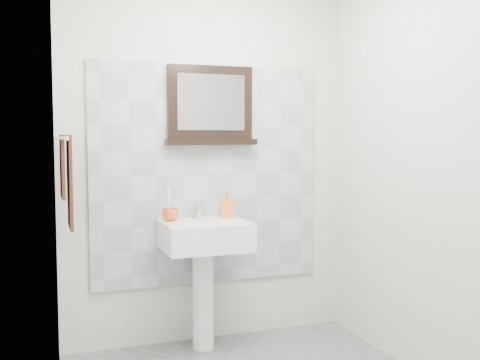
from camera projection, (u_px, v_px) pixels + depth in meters
name	position (u px, v px, depth m)	size (l,w,h in m)	color
back_wall	(208.00, 160.00, 3.85)	(2.00, 0.01, 2.50)	beige
front_wall	(404.00, 186.00, 1.79)	(2.00, 0.01, 2.50)	beige
left_wall	(62.00, 172.00, 2.48)	(0.01, 2.20, 2.50)	beige
right_wall	(433.00, 165.00, 3.16)	(0.01, 2.20, 2.50)	beige
splashback	(208.00, 175.00, 3.85)	(1.60, 0.02, 1.50)	#A4ADB2
pedestal_sink	(205.00, 249.00, 3.66)	(0.55, 0.44, 0.96)	white
toothbrush_cup	(171.00, 215.00, 3.66)	(0.10, 0.10, 0.08)	#E4511A
toothbrushes	(171.00, 202.00, 3.65)	(0.05, 0.04, 0.21)	white
soap_dispenser	(227.00, 205.00, 3.81)	(0.08, 0.08, 0.17)	#E84A1B
framed_mirror	(210.00, 108.00, 3.79)	(0.63, 0.11, 0.53)	black
towel_bar	(65.00, 138.00, 3.27)	(0.07, 0.40, 0.03)	silver
hand_towel	(67.00, 174.00, 3.29)	(0.06, 0.30, 0.55)	black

